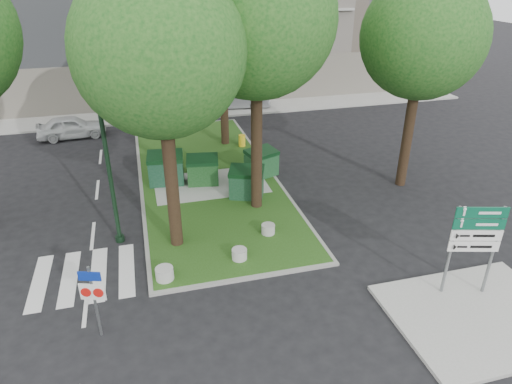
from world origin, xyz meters
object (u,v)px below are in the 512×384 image
object	(u,v)px
tree_median_near_right	(259,1)
litter_bin	(242,141)
bollard_right	(268,229)
dumpster_a	(166,169)
dumpster_b	(203,170)
dumpster_c	(247,183)
car_silver	(235,97)
tree_street_right	(426,24)
dumpster_d	(261,163)
bollard_left	(165,273)
tree_median_mid	(162,20)
street_lamp	(105,144)
tree_median_near_left	(161,33)
traffic_sign_pole	(93,292)
bollard_mid	(239,254)
directional_sign	(475,237)
car_white	(71,127)

from	to	relation	value
tree_median_near_right	litter_bin	xyz separation A→B (m)	(0.91, 6.74, -7.55)
tree_median_near_right	bollard_right	xyz separation A→B (m)	(-0.23, -2.28, -7.69)
dumpster_a	dumpster_b	distance (m)	1.66
dumpster_c	car_silver	size ratio (longest dim) A/B	0.36
tree_street_right	dumpster_d	bearing A→B (deg)	159.45
bollard_left	dumpster_b	bearing A→B (deg)	71.02
tree_median_mid	dumpster_d	world-z (taller)	tree_median_mid
litter_bin	street_lamp	xyz separation A→B (m)	(-6.50, -7.94, 3.35)
bollard_left	street_lamp	world-z (taller)	street_lamp
bollard_left	bollard_right	bearing A→B (deg)	24.27
tree_median_near_right	dumpster_b	distance (m)	7.93
tree_median_near_left	dumpster_d	world-z (taller)	tree_median_near_left
traffic_sign_pole	car_silver	world-z (taller)	traffic_sign_pole
tree_median_mid	litter_bin	xyz separation A→B (m)	(3.91, 2.24, -6.54)
tree_median_mid	tree_street_right	bearing A→B (deg)	-21.80
tree_median_near_right	bollard_mid	world-z (taller)	tree_median_near_right
litter_bin	directional_sign	bearing A→B (deg)	-75.03
litter_bin	car_silver	distance (m)	7.71
tree_median_near_left	dumpster_c	world-z (taller)	tree_median_near_left
car_silver	bollard_left	bearing A→B (deg)	168.38
bollard_right	tree_median_near_left	bearing A→B (deg)	175.17
street_lamp	bollard_mid	bearing A→B (deg)	-31.13
tree_median_mid	litter_bin	size ratio (longest dim) A/B	15.69
car_white	bollard_left	bearing A→B (deg)	-169.77
dumpster_a	dumpster_c	bearing A→B (deg)	-28.25
tree_street_right	street_lamp	world-z (taller)	tree_street_right
bollard_mid	directional_sign	xyz separation A→B (m)	(6.23, -3.44, 1.78)
tree_median_mid	dumpster_d	bearing A→B (deg)	-23.70
tree_median_near_left	litter_bin	world-z (taller)	tree_median_near_left
bollard_right	directional_sign	world-z (taller)	directional_sign
tree_median_mid	litter_bin	world-z (taller)	tree_median_mid
tree_street_right	dumpster_d	size ratio (longest dim) A/B	5.95
bollard_right	bollard_mid	xyz separation A→B (m)	(-1.40, -1.31, 0.00)
bollard_left	dumpster_c	bearing A→B (deg)	51.60
tree_median_mid	tree_street_right	xyz separation A→B (m)	(10.00, -4.00, 0.00)
tree_median_near_left	dumpster_a	bearing A→B (deg)	89.79
tree_median_near_right	dumpster_b	size ratio (longest dim) A/B	7.42
tree_street_right	car_white	world-z (taller)	tree_street_right
tree_median_near_right	bollard_left	xyz separation A→B (m)	(-4.19, -4.06, -7.66)
car_white	dumpster_d	bearing A→B (deg)	-136.60
litter_bin	directional_sign	world-z (taller)	directional_sign
tree_median_near_right	car_silver	size ratio (longest dim) A/B	2.43
bollard_right	car_silver	world-z (taller)	car_silver
dumpster_b	traffic_sign_pole	distance (m)	9.61
dumpster_d	car_white	xyz separation A→B (m)	(-9.15, 8.16, -0.11)
traffic_sign_pole	directional_sign	size ratio (longest dim) A/B	0.77
tree_median_near_right	dumpster_a	xyz separation A→B (m)	(-3.48, 3.10, -7.16)
car_silver	traffic_sign_pole	bearing A→B (deg)	165.32
car_white	bollard_right	bearing A→B (deg)	-153.68
traffic_sign_pole	litter_bin	bearing A→B (deg)	79.16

